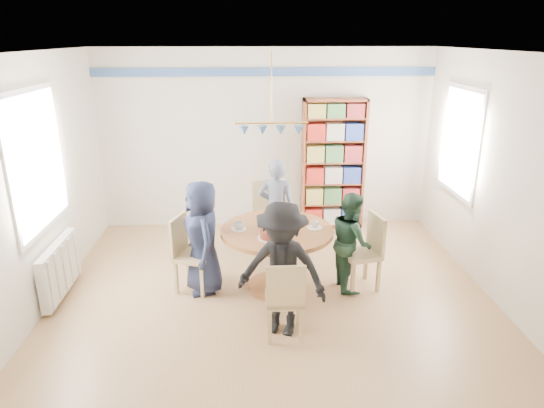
{
  "coord_description": "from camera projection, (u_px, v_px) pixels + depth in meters",
  "views": [
    {
      "loc": [
        -0.25,
        -4.76,
        2.85
      ],
      "look_at": [
        0.0,
        0.4,
        1.05
      ],
      "focal_mm": 32.0,
      "sensor_mm": 36.0,
      "label": 1
    }
  ],
  "objects": [
    {
      "name": "ground",
      "position": [
        274.0,
        304.0,
        5.43
      ],
      "size": [
        5.0,
        5.0,
        0.0
      ],
      "primitive_type": "plane",
      "color": "#AB7E5A"
    },
    {
      "name": "room_shell",
      "position": [
        248.0,
        143.0,
        5.7
      ],
      "size": [
        5.0,
        5.0,
        5.0
      ],
      "color": "white",
      "rests_on": "ground"
    },
    {
      "name": "radiator",
      "position": [
        60.0,
        268.0,
        5.49
      ],
      "size": [
        0.12,
        1.0,
        0.6
      ],
      "color": "silver",
      "rests_on": "ground"
    },
    {
      "name": "dining_table",
      "position": [
        277.0,
        244.0,
        5.62
      ],
      "size": [
        1.3,
        1.3,
        0.75
      ],
      "color": "#955630",
      "rests_on": "ground"
    },
    {
      "name": "chair_left",
      "position": [
        188.0,
        250.0,
        5.62
      ],
      "size": [
        0.5,
        0.5,
        0.9
      ],
      "color": "#D1B981",
      "rests_on": "ground"
    },
    {
      "name": "chair_right",
      "position": [
        367.0,
        248.0,
        5.66
      ],
      "size": [
        0.48,
        0.48,
        0.9
      ],
      "color": "#D1B981",
      "rests_on": "ground"
    },
    {
      "name": "chair_far",
      "position": [
        270.0,
        215.0,
        6.56
      ],
      "size": [
        0.51,
        0.51,
        1.01
      ],
      "color": "#D1B981",
      "rests_on": "ground"
    },
    {
      "name": "chair_near",
      "position": [
        285.0,
        297.0,
        4.67
      ],
      "size": [
        0.37,
        0.37,
        0.84
      ],
      "color": "#D1B981",
      "rests_on": "ground"
    },
    {
      "name": "person_left",
      "position": [
        203.0,
        237.0,
        5.53
      ],
      "size": [
        0.6,
        0.75,
        1.34
      ],
      "primitive_type": "imported",
      "rotation": [
        0.0,
        0.0,
        -1.27
      ],
      "color": "#1B213B",
      "rests_on": "ground"
    },
    {
      "name": "person_right",
      "position": [
        351.0,
        241.0,
        5.64
      ],
      "size": [
        0.48,
        0.6,
        1.17
      ],
      "primitive_type": "imported",
      "rotation": [
        0.0,
        0.0,
        1.64
      ],
      "color": "#1B3627",
      "rests_on": "ground"
    },
    {
      "name": "person_far",
      "position": [
        277.0,
        208.0,
        6.44
      ],
      "size": [
        0.54,
        0.41,
        1.35
      ],
      "primitive_type": "imported",
      "rotation": [
        0.0,
        0.0,
        2.96
      ],
      "color": "gray",
      "rests_on": "ground"
    },
    {
      "name": "person_near",
      "position": [
        282.0,
        270.0,
        4.71
      ],
      "size": [
        1.02,
        0.8,
        1.38
      ],
      "primitive_type": "imported",
      "rotation": [
        0.0,
        0.0,
        -0.36
      ],
      "color": "black",
      "rests_on": "ground"
    },
    {
      "name": "bookshelf",
      "position": [
        333.0,
        166.0,
        7.37
      ],
      "size": [
        0.95,
        0.28,
        1.99
      ],
      "color": "brown",
      "rests_on": "ground"
    },
    {
      "name": "tableware",
      "position": [
        275.0,
        223.0,
        5.56
      ],
      "size": [
        1.06,
        1.06,
        0.28
      ],
      "color": "white",
      "rests_on": "dining_table"
    }
  ]
}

